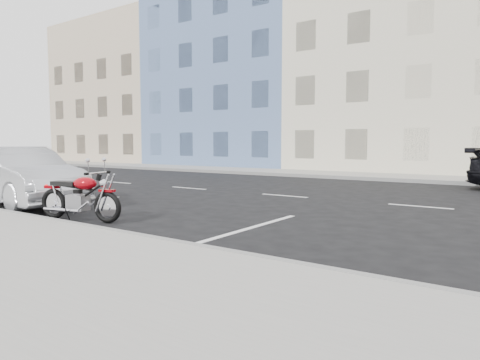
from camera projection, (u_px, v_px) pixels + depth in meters
The scene contains 9 objects.
ground at pixel (346, 201), 12.20m from camera, with size 120.00×120.00×0.00m, color black.
sidewalk_far at pixel (316, 174), 22.15m from camera, with size 80.00×3.40×0.15m, color gray.
curb_near at pixel (8, 214), 9.36m from camera, with size 80.00×0.12×0.16m, color gray.
curb_far at pixel (301, 176), 20.76m from camera, with size 80.00×0.12×0.16m, color gray.
bldg_far_west at pixel (146, 97), 39.90m from camera, with size 12.00×12.00×12.00m, color #CAB596.
bldg_blue at pixel (253, 81), 32.97m from camera, with size 12.00×12.00×13.00m, color #55709E.
bldg_cream at pixel (416, 76), 26.14m from camera, with size 12.00×12.00×11.50m, color beige.
motorcycle at pixel (108, 200), 8.68m from camera, with size 2.05×0.82×1.04m.
sedan_silver at pixel (19, 176), 11.28m from camera, with size 1.63×4.69×1.54m, color #B2B4BA.
Camera 1 is at (4.50, -11.64, 1.61)m, focal length 32.00 mm.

